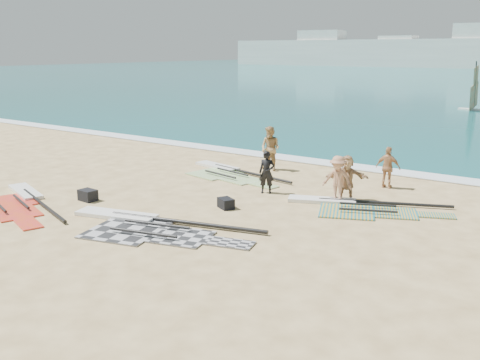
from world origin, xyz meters
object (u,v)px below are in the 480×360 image
Objects in this scene: gear_bag_far at (226,203)px; beachgoer_back at (388,168)px; gear_bag_near at (88,195)px; beachgoer_mid at (337,179)px; beachgoer_right at (347,178)px; rig_red at (20,201)px; rig_green at (226,172)px; rig_grey at (144,225)px; person_wetsuit at (267,172)px; beachgoer_left at (270,149)px; rig_orange at (354,206)px.

gear_bag_far is 0.35× the size of beachgoer_back.
gear_bag_near reaches higher than gear_bag_far.
beachgoer_right is (0.12, 0.52, -0.03)m from beachgoer_mid.
rig_red is at bearing -146.15° from beachgoer_mid.
rig_green is 3.46× the size of beachgoer_back.
rig_grey is at bearing -61.82° from rig_green.
gear_bag_near is 6.48m from person_wetsuit.
rig_red is at bearing 171.85° from rig_grey.
rig_green is at bearing -121.45° from beachgoer_left.
rig_green is 3.36× the size of beachgoer_mid.
rig_green is at bearing 92.36° from rig_grey.
rig_red is 3.50× the size of person_wetsuit.
person_wetsuit is at bearing 65.16° from rig_grey.
rig_grey is 1.17× the size of rig_green.
beachgoer_mid is (2.76, 2.79, 0.66)m from gear_bag_far.
beachgoer_left is 5.37m from beachgoer_right.
person_wetsuit is 0.99× the size of beachgoer_right.
beachgoer_right is at bearing 2.83° from rig_green.
beachgoer_mid is at bearing 45.26° from gear_bag_far.
rig_green is 5.21m from gear_bag_far.
rig_grey is 3.77m from gear_bag_near.
rig_orange is 8.99× the size of gear_bag_near.
gear_bag_far is 2.51m from person_wetsuit.
rig_orange is 3.31m from beachgoer_back.
beachgoer_mid reaches higher than gear_bag_near.
rig_orange is at bearing 50.99° from rig_red.
beachgoer_right is at bearing 106.50° from rig_orange.
rig_grey reaches higher than rig_red.
gear_bag_near is 11.23m from beachgoer_back.
person_wetsuit is (4.65, 4.48, 0.60)m from gear_bag_near.
beachgoer_mid is at bearing -2.24° from rig_green.
beachgoer_mid is at bearing -17.55° from person_wetsuit.
beachgoer_mid is at bearing 73.92° from beachgoer_back.
rig_orange is 1.01× the size of rig_red.
rig_green and rig_orange have the same top height.
beachgoer_back reaches higher than rig_orange.
beachgoer_back reaches higher than rig_red.
rig_red is (-3.26, -7.77, 0.00)m from rig_green.
beachgoer_right reaches higher than gear_bag_far.
gear_bag_far is 0.34× the size of beachgoer_mid.
rig_orange is at bearing 36.72° from rig_grey.
beachgoer_right is at bearing 75.84° from beachgoer_mid.
rig_grey is 9.80m from beachgoer_back.
beachgoer_back is (3.50, 5.75, 0.63)m from gear_bag_far.
gear_bag_near reaches higher than rig_red.
gear_bag_near is 8.36m from beachgoer_left.
gear_bag_far is 3.98m from beachgoer_mid.
rig_grey is 5.54m from person_wetsuit.
beachgoer_left reaches higher than person_wetsuit.
beachgoer_right is at bearing 44.46° from rig_grey.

